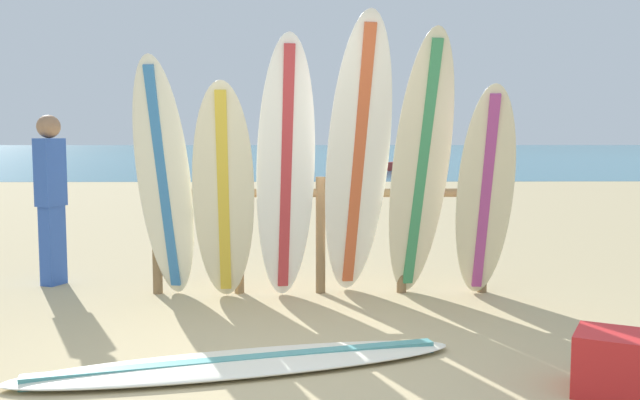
{
  "coord_description": "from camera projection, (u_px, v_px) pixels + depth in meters",
  "views": [
    {
      "loc": [
        0.14,
        -4.09,
        1.49
      ],
      "look_at": [
        0.25,
        2.68,
        0.85
      ],
      "focal_mm": 39.01,
      "sensor_mm": 36.0,
      "label": 1
    }
  ],
  "objects": [
    {
      "name": "beachgoer_standing",
      "position": [
        51.0,
        192.0,
        6.85
      ],
      "size": [
        0.27,
        0.32,
        1.68
      ],
      "color": "#3359B2",
      "rests_on": "ground"
    },
    {
      "name": "surfboard_leaning_far_left",
      "position": [
        164.0,
        180.0,
        6.16
      ],
      "size": [
        0.6,
        0.75,
        2.17
      ],
      "color": "silver",
      "rests_on": "ground"
    },
    {
      "name": "ocean_water",
      "position": [
        307.0,
        152.0,
        61.94
      ],
      "size": [
        120.0,
        80.0,
        0.01
      ],
      "primitive_type": "cube",
      "color": "teal",
      "rests_on": "ground"
    },
    {
      "name": "surfboard_leaning_right",
      "position": [
        485.0,
        196.0,
        6.08
      ],
      "size": [
        0.56,
        0.91,
        1.92
      ],
      "color": "beige",
      "rests_on": "ground"
    },
    {
      "name": "surfboard_rack",
      "position": [
        321.0,
        222.0,
        6.51
      ],
      "size": [
        3.17,
        0.09,
        1.1
      ],
      "color": "olive",
      "rests_on": "ground"
    },
    {
      "name": "surfboard_leaning_center_right",
      "position": [
        421.0,
        168.0,
        6.14
      ],
      "size": [
        0.67,
        0.92,
        2.39
      ],
      "color": "beige",
      "rests_on": "ground"
    },
    {
      "name": "surfboard_leaning_left",
      "position": [
        223.0,
        193.0,
        6.09
      ],
      "size": [
        0.58,
        0.66,
        1.95
      ],
      "color": "beige",
      "rests_on": "ground"
    },
    {
      "name": "surfboard_lying_on_sand",
      "position": [
        241.0,
        363.0,
        4.44
      ],
      "size": [
        2.91,
        1.28,
        0.08
      ],
      "color": "white",
      "rests_on": "ground"
    },
    {
      "name": "surfboard_leaning_center",
      "position": [
        357.0,
        162.0,
        6.09
      ],
      "size": [
        0.69,
        1.17,
        2.5
      ],
      "color": "white",
      "rests_on": "ground"
    },
    {
      "name": "small_boat_offshore",
      "position": [
        410.0,
        164.0,
        29.59
      ],
      "size": [
        2.21,
        2.6,
        0.71
      ],
      "color": "#B22D28",
      "rests_on": "ocean_water"
    },
    {
      "name": "cooler_box",
      "position": [
        631.0,
        366.0,
        3.95
      ],
      "size": [
        0.72,
        0.63,
        0.36
      ],
      "primitive_type": "cube",
      "rotation": [
        0.0,
        0.0,
        -0.49
      ],
      "color": "red",
      "rests_on": "ground"
    },
    {
      "name": "ground_plane",
      "position": [
        286.0,
        382.0,
        4.21
      ],
      "size": [
        120.0,
        120.0,
        0.0
      ],
      "primitive_type": "plane",
      "color": "tan"
    },
    {
      "name": "surfboard_leaning_center_left",
      "position": [
        286.0,
        170.0,
        6.13
      ],
      "size": [
        0.62,
        0.68,
        2.35
      ],
      "color": "white",
      "rests_on": "ground"
    }
  ]
}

